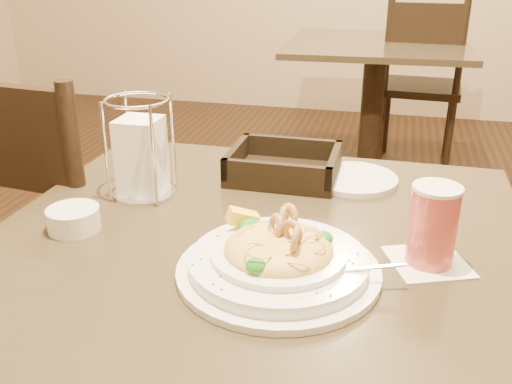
% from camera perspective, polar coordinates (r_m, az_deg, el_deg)
% --- Properties ---
extents(main_table, '(0.90, 0.90, 0.72)m').
position_cam_1_polar(main_table, '(1.07, -0.27, -15.60)').
color(main_table, black).
rests_on(main_table, ground).
extents(background_table, '(0.94, 0.94, 0.72)m').
position_cam_1_polar(background_table, '(3.11, 11.70, 10.37)').
color(background_table, black).
rests_on(background_table, ground).
extents(dining_chair_near, '(0.46, 0.46, 0.93)m').
position_cam_1_polar(dining_chair_near, '(1.51, -18.99, -4.30)').
color(dining_chair_near, black).
rests_on(dining_chair_near, ground).
extents(dining_chair_far, '(0.44, 0.44, 0.93)m').
position_cam_1_polar(dining_chair_far, '(3.25, 16.15, 10.62)').
color(dining_chair_far, black).
rests_on(dining_chair_far, ground).
extents(pasta_bowl, '(0.33, 0.30, 0.10)m').
position_cam_1_polar(pasta_bowl, '(0.84, 2.25, -6.58)').
color(pasta_bowl, white).
rests_on(pasta_bowl, main_table).
extents(drink_glass, '(0.15, 0.15, 0.13)m').
position_cam_1_polar(drink_glass, '(0.89, 17.26, -3.27)').
color(drink_glass, white).
rests_on(drink_glass, main_table).
extents(bread_basket, '(0.22, 0.18, 0.06)m').
position_cam_1_polar(bread_basket, '(1.20, 2.81, 2.45)').
color(bread_basket, black).
rests_on(bread_basket, main_table).
extents(napkin_caddy, '(0.12, 0.12, 0.19)m').
position_cam_1_polar(napkin_caddy, '(1.11, -11.41, 3.72)').
color(napkin_caddy, silver).
rests_on(napkin_caddy, main_table).
extents(side_plate, '(0.20, 0.20, 0.01)m').
position_cam_1_polar(side_plate, '(1.20, 9.72, 1.31)').
color(side_plate, white).
rests_on(side_plate, main_table).
extents(butter_ramekin, '(0.10, 0.10, 0.04)m').
position_cam_1_polar(butter_ramekin, '(1.02, -17.77, -2.58)').
color(butter_ramekin, white).
rests_on(butter_ramekin, main_table).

